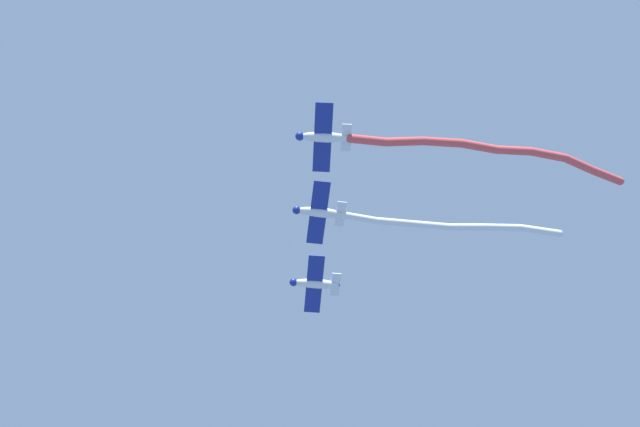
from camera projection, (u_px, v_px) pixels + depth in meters
airplane_lead at (315, 283)px, 77.57m from camera, size 4.84×6.45×1.60m
airplane_left_wing at (319, 212)px, 74.16m from camera, size 4.80×6.41×1.60m
smoke_trail_left_wing at (451, 225)px, 74.24m from camera, size 19.48×2.86×1.70m
airplane_right_wing at (323, 137)px, 70.25m from camera, size 4.87×6.47×1.60m
smoke_trail_right_wing at (494, 152)px, 72.92m from camera, size 26.11×2.68×4.28m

